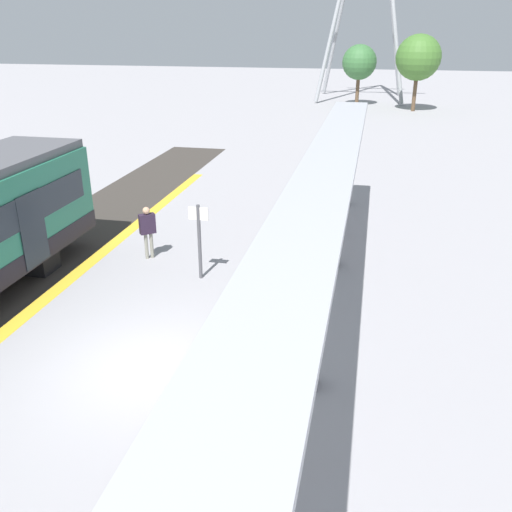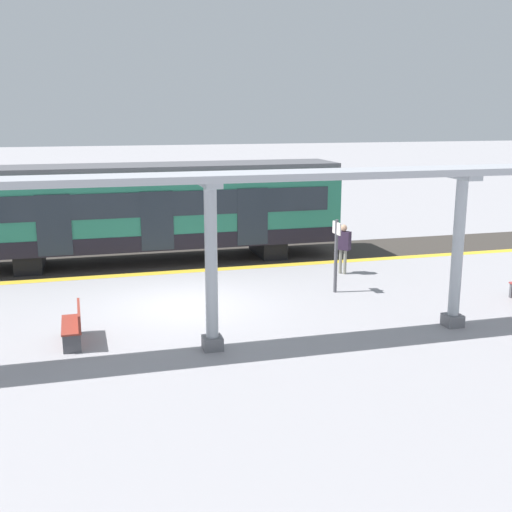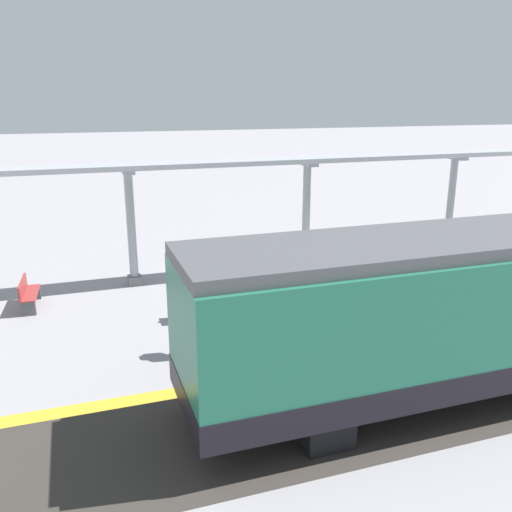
{
  "view_description": "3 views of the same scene",
  "coord_description": "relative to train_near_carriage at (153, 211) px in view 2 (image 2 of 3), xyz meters",
  "views": [
    {
      "loc": [
        4.43,
        -9.13,
        6.73
      ],
      "look_at": [
        1.98,
        2.43,
        1.74
      ],
      "focal_mm": 38.48,
      "sensor_mm": 36.0,
      "label": 1
    },
    {
      "loc": [
        16.85,
        -2.45,
        5.27
      ],
      "look_at": [
        0.89,
        1.84,
        1.49
      ],
      "focal_mm": 44.25,
      "sensor_mm": 36.0,
      "label": 2
    },
    {
      "loc": [
        -13.92,
        7.91,
        6.0
      ],
      "look_at": [
        1.67,
        2.63,
        1.16
      ],
      "focal_mm": 38.03,
      "sensor_mm": 36.0,
      "label": 3
    }
  ],
  "objects": [
    {
      "name": "canopy_pillar_third",
      "position": [
        9.11,
        0.33,
        0.11
      ],
      "size": [
        1.1,
        0.44,
        3.83
      ],
      "color": "slate",
      "rests_on": "ground"
    },
    {
      "name": "tactile_edge_strip",
      "position": [
        1.81,
        0.23,
        -1.83
      ],
      "size": [
        0.44,
        31.87,
        0.01
      ],
      "primitive_type": "cube",
      "color": "gold",
      "rests_on": "ground"
    },
    {
      "name": "platform_info_sign",
      "position": [
        5.48,
        4.79,
        -0.5
      ],
      "size": [
        0.56,
        0.1,
        2.2
      ],
      "color": "#4C4C51",
      "rests_on": "ground"
    },
    {
      "name": "trackbed",
      "position": [
        -0.01,
        0.23,
        -1.83
      ],
      "size": [
        3.2,
        43.87,
        0.01
      ],
      "primitive_type": "cube",
      "color": "#38332D",
      "rests_on": "ground"
    },
    {
      "name": "canopy_pillar_fourth",
      "position": [
        9.11,
        6.49,
        0.11
      ],
      "size": [
        1.1,
        0.44,
        3.83
      ],
      "color": "slate",
      "rests_on": "ground"
    },
    {
      "name": "train_near_carriage",
      "position": [
        0.0,
        0.0,
        0.0
      ],
      "size": [
        2.65,
        13.34,
        3.48
      ],
      "color": "#236F54",
      "rests_on": "ground"
    },
    {
      "name": "ground_plane",
      "position": [
        5.58,
        0.23,
        -1.83
      ],
      "size": [
        176.0,
        176.0,
        0.0
      ],
      "primitive_type": "plane",
      "color": "#98959A"
    },
    {
      "name": "canopy_beam",
      "position": [
        9.11,
        0.25,
        2.08
      ],
      "size": [
        1.2,
        25.87,
        0.16
      ],
      "primitive_type": "cube",
      "color": "#A8AAB2",
      "rests_on": "canopy_pillar_nearest"
    },
    {
      "name": "passenger_waiting_near_edge",
      "position": [
        3.47,
        5.86,
        -0.79
      ],
      "size": [
        0.51,
        0.47,
        1.66
      ],
      "color": "gray",
      "rests_on": "ground"
    },
    {
      "name": "bench_mid_platform",
      "position": [
        7.84,
        -2.69,
        -1.39
      ],
      "size": [
        1.51,
        0.47,
        0.86
      ],
      "color": "maroon",
      "rests_on": "ground"
    }
  ]
}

